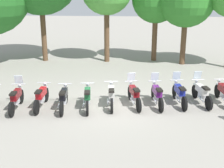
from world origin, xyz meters
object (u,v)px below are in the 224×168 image
Objects in this scene: motorcycle_3 at (64,98)px; motorcycle_1 at (16,98)px; motorcycle_7 at (157,94)px; motorcycle_9 at (202,93)px; motorcycle_8 at (179,93)px; motorcycle_10 at (224,93)px; motorcycle_6 at (134,94)px; motorcycle_5 at (111,95)px; motorcycle_4 at (87,97)px; motorcycle_2 at (41,97)px.

motorcycle_1 is at bearing 90.15° from motorcycle_3.
motorcycle_7 is 2.08m from motorcycle_9.
motorcycle_8 is 1.00× the size of motorcycle_10.
motorcycle_8 is at bearing -95.63° from motorcycle_6.
motorcycle_7 is (4.09, 0.71, 0.01)m from motorcycle_3.
motorcycle_5 is 1.00× the size of motorcycle_10.
motorcycle_1 is 1.00× the size of motorcycle_10.
motorcycle_5 is 5.17m from motorcycle_10.
motorcycle_7 is (6.14, 0.90, 0.00)m from motorcycle_1.
motorcycle_5 is at bearing 91.62° from motorcycle_10.
motorcycle_1 is 5.18m from motorcycle_6.
motorcycle_3 and motorcycle_4 have the same top height.
motorcycle_3 is 1.01× the size of motorcycle_9.
motorcycle_9 is (4.09, 0.60, 0.01)m from motorcycle_5.
motorcycle_3 is 1.00× the size of motorcycle_10.
motorcycle_6 is at bearing -86.40° from motorcycle_1.
motorcycle_4 is 1.00× the size of motorcycle_10.
motorcycle_1 reaches higher than motorcycle_10.
motorcycle_1 is at bearing 89.33° from motorcycle_4.
motorcycle_8 is (2.05, 0.31, 0.00)m from motorcycle_6.
motorcycle_6 is at bearing 90.26° from motorcycle_8.
motorcycle_7 is at bearing 94.16° from motorcycle_8.
motorcycle_7 is at bearing -85.31° from motorcycle_3.
motorcycle_2 is (1.03, 0.28, -0.01)m from motorcycle_1.
motorcycle_4 is 5.20m from motorcycle_9.
motorcycle_3 is 4.15m from motorcycle_7.
motorcycle_8 reaches higher than motorcycle_4.
motorcycle_4 is 6.23m from motorcycle_10.
motorcycle_7 is 1.00× the size of motorcycle_8.
motorcycle_1 and motorcycle_9 have the same top height.
motorcycle_5 is at bearing 86.84° from motorcycle_9.
motorcycle_1 is at bearing 90.67° from motorcycle_8.
motorcycle_1 is 1.00× the size of motorcycle_3.
motorcycle_9 is at bearing -88.28° from motorcycle_7.
motorcycle_5 is at bearing 88.00° from motorcycle_7.
motorcycle_8 reaches higher than motorcycle_3.
motorcycle_7 is 1.01× the size of motorcycle_9.
motorcycle_1 is 1.00× the size of motorcycle_5.
motorcycle_10 is at bearing -87.76° from motorcycle_4.
motorcycle_10 is at bearing -85.70° from motorcycle_3.
motorcycle_2 is 5.15m from motorcycle_7.
motorcycle_10 is (8.19, 1.11, 0.00)m from motorcycle_2.
motorcycle_2 is 1.00× the size of motorcycle_4.
motorcycle_9 is (1.02, 0.14, 0.00)m from motorcycle_8.
motorcycle_10 is at bearing -86.96° from motorcycle_1.
motorcycle_5 is (2.05, 0.48, 0.00)m from motorcycle_3.
motorcycle_6 reaches higher than motorcycle_10.
motorcycle_7 is at bearing 92.59° from motorcycle_10.
motorcycle_3 is (2.05, 0.19, -0.01)m from motorcycle_1.
motorcycle_3 is at bearing 93.12° from motorcycle_10.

